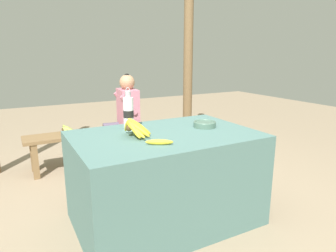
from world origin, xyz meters
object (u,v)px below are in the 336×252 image
object	(u,v)px
banana_bunch_green	(67,129)
support_post_far	(188,61)
serving_bowl	(205,124)
wooden_bench	(110,134)
water_bottle	(128,113)
seated_vendor	(124,112)
loose_banana_front	(159,142)
banana_bunch_ripe	(135,127)

from	to	relation	value
banana_bunch_green	support_post_far	xyz separation A→B (m)	(1.71, 0.26, 0.70)
serving_bowl	support_post_far	size ratio (longest dim) A/B	0.08
wooden_bench	support_post_far	xyz separation A→B (m)	(1.23, 0.26, 0.82)
water_bottle	seated_vendor	xyz separation A→B (m)	(0.40, 1.19, -0.23)
loose_banana_front	banana_bunch_green	distance (m)	1.72
banana_bunch_ripe	serving_bowl	world-z (taller)	banana_bunch_ripe
wooden_bench	banana_bunch_green	distance (m)	0.49
banana_bunch_ripe	loose_banana_front	world-z (taller)	banana_bunch_ripe
serving_bowl	wooden_bench	bearing A→B (deg)	103.51
serving_bowl	support_post_far	distance (m)	1.95
support_post_far	wooden_bench	bearing A→B (deg)	-168.21
loose_banana_front	support_post_far	size ratio (longest dim) A/B	0.07
banana_bunch_ripe	seated_vendor	bearing A→B (deg)	72.91
wooden_bench	banana_bunch_green	bearing A→B (deg)	-179.96
serving_bowl	wooden_bench	xyz separation A→B (m)	(-0.34, 1.42, -0.38)
banana_bunch_green	support_post_far	bearing A→B (deg)	8.54
banana_bunch_ripe	serving_bowl	bearing A→B (deg)	-1.02
banana_bunch_green	support_post_far	size ratio (longest dim) A/B	0.11
banana_bunch_ripe	seated_vendor	size ratio (longest dim) A/B	0.30
loose_banana_front	wooden_bench	size ratio (longest dim) A/B	0.09
seated_vendor	banana_bunch_green	xyz separation A→B (m)	(-0.66, 0.03, -0.14)
banana_bunch_ripe	water_bottle	bearing A→B (deg)	81.10
loose_banana_front	banana_bunch_green	world-z (taller)	loose_banana_front
water_bottle	banana_bunch_green	world-z (taller)	water_bottle
banana_bunch_ripe	banana_bunch_green	size ratio (longest dim) A/B	1.17
loose_banana_front	seated_vendor	size ratio (longest dim) A/B	0.17
water_bottle	support_post_far	size ratio (longest dim) A/B	0.14
banana_bunch_ripe	seated_vendor	distance (m)	1.46
water_bottle	support_post_far	distance (m)	2.10
serving_bowl	water_bottle	distance (m)	0.61
serving_bowl	banana_bunch_green	size ratio (longest dim) A/B	0.67
banana_bunch_ripe	banana_bunch_green	distance (m)	1.46
serving_bowl	water_bottle	bearing A→B (deg)	160.35
banana_bunch_ripe	water_bottle	size ratio (longest dim) A/B	0.95
banana_bunch_ripe	loose_banana_front	bearing A→B (deg)	-76.31
wooden_bench	water_bottle	bearing A→B (deg)	-100.25
serving_bowl	water_bottle	xyz separation A→B (m)	(-0.56, 0.20, 0.11)
serving_bowl	loose_banana_front	size ratio (longest dim) A/B	1.02
support_post_far	loose_banana_front	bearing A→B (deg)	-126.31
seated_vendor	banana_bunch_green	size ratio (longest dim) A/B	3.92
water_bottle	support_post_far	world-z (taller)	support_post_far
seated_vendor	support_post_far	bearing A→B (deg)	-158.34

